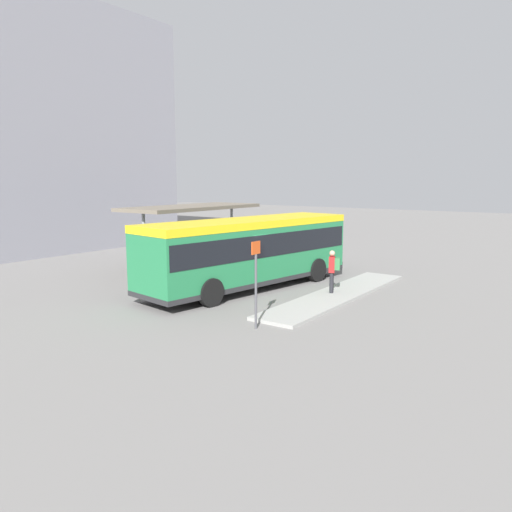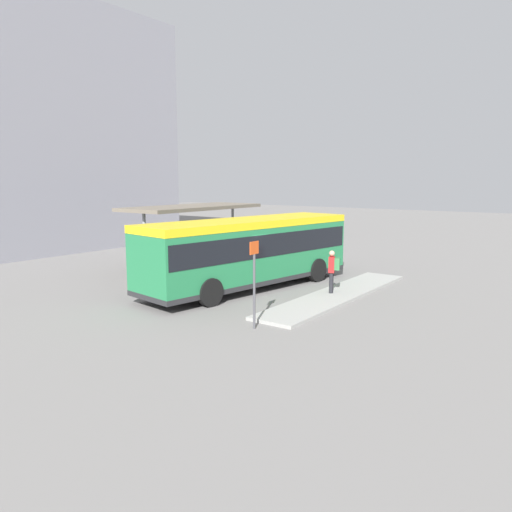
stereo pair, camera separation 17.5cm
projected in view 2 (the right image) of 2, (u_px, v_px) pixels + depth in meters
ground_plane at (249, 288)px, 21.77m from camera, size 120.00×120.00×0.00m
curb_island at (338, 295)px, 20.30m from camera, size 10.08×1.80×0.12m
city_bus at (249, 248)px, 21.51m from camera, size 10.74×4.12×3.02m
pedestrian_waiting at (333, 269)px, 20.24m from camera, size 0.51×0.55×1.74m
bicycle_black at (318, 256)px, 28.74m from camera, size 0.48×1.63×0.70m
bicycle_blue at (305, 255)px, 28.90m from camera, size 0.48×1.70×0.73m
bicycle_white at (298, 254)px, 29.51m from camera, size 0.48×1.63×0.71m
station_shelter at (193, 208)px, 26.60m from camera, size 8.04×3.19×3.32m
platform_sign at (254, 281)px, 15.64m from camera, size 0.44×0.08×2.80m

